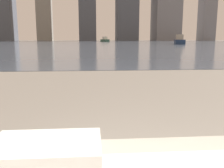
# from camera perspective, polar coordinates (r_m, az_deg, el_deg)

# --- Properties ---
(towel_stack) EXTENTS (0.28, 0.18, 0.12)m
(towel_stack) POSITION_cam_1_polar(r_m,az_deg,el_deg) (0.70, -14.62, -17.15)
(towel_stack) COLOR white
(towel_stack) RESTS_ON bathtub
(harbor_water) EXTENTS (180.00, 110.00, 0.01)m
(harbor_water) POSITION_cam_1_polar(r_m,az_deg,el_deg) (61.83, -4.59, 9.45)
(harbor_water) COLOR slate
(harbor_water) RESTS_ON ground_plane
(harbor_boat_0) EXTENTS (2.61, 4.31, 1.53)m
(harbor_boat_0) POSITION_cam_1_polar(r_m,az_deg,el_deg) (75.83, -1.64, 10.04)
(harbor_boat_0) COLOR #335647
(harbor_boat_0) RESTS_ON harbor_water
(harbor_boat_1) EXTENTS (2.41, 4.40, 1.57)m
(harbor_boat_1) POSITION_cam_1_polar(r_m,az_deg,el_deg) (42.62, 15.18, 9.52)
(harbor_boat_1) COLOR navy
(harbor_boat_1) RESTS_ON harbor_water
(skyline_tower_1) EXTENTS (6.31, 6.67, 32.73)m
(skyline_tower_1) POSITION_cam_1_polar(r_m,az_deg,el_deg) (120.70, -15.32, 17.31)
(skyline_tower_1) COLOR gray
(skyline_tower_1) RESTS_ON ground_plane
(skyline_tower_5) EXTENTS (6.11, 7.72, 35.60)m
(skyline_tower_5) POSITION_cam_1_polar(r_m,az_deg,el_deg) (130.96, 21.07, 17.06)
(skyline_tower_5) COLOR slate
(skyline_tower_5) RESTS_ON ground_plane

